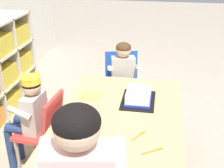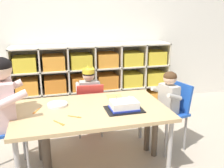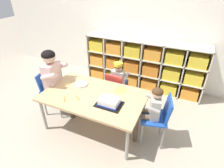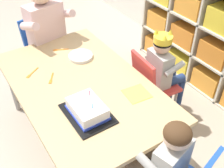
# 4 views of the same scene
# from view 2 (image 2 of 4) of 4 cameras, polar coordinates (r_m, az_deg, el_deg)

# --- Properties ---
(ground) EXTENTS (16.00, 16.00, 0.00)m
(ground) POSITION_cam_2_polar(r_m,az_deg,el_deg) (2.60, -4.44, -17.15)
(ground) COLOR tan
(classroom_back_wall) EXTENTS (6.26, 0.10, 2.70)m
(classroom_back_wall) POSITION_cam_2_polar(r_m,az_deg,el_deg) (3.80, -9.67, 14.89)
(classroom_back_wall) COLOR silver
(classroom_back_wall) RESTS_ON ground
(storage_cubby_shelf) EXTENTS (2.24, 0.39, 0.96)m
(storage_cubby_shelf) POSITION_cam_2_polar(r_m,az_deg,el_deg) (3.72, -4.12, 0.91)
(storage_cubby_shelf) COLOR beige
(storage_cubby_shelf) RESTS_ON ground
(activity_table) EXTENTS (1.38, 0.84, 0.57)m
(activity_table) POSITION_cam_2_polar(r_m,az_deg,el_deg) (2.35, -4.73, -6.40)
(activity_table) COLOR tan
(activity_table) RESTS_ON ground
(classroom_chair_blue) EXTENTS (0.34, 0.34, 0.65)m
(classroom_chair_blue) POSITION_cam_2_polar(r_m,az_deg,el_deg) (2.94, -5.00, -4.69)
(classroom_chair_blue) COLOR red
(classroom_chair_blue) RESTS_ON ground
(child_with_crown) EXTENTS (0.31, 0.31, 0.83)m
(child_with_crown) POSITION_cam_2_polar(r_m,az_deg,el_deg) (3.00, -5.27, -1.60)
(child_with_crown) COLOR #B2ADA3
(child_with_crown) RESTS_ON ground
(classroom_chair_adult_side) EXTENTS (0.40, 0.41, 0.71)m
(classroom_chair_adult_side) POSITION_cam_2_polar(r_m,az_deg,el_deg) (2.43, -23.65, -8.97)
(classroom_chair_adult_side) COLOR #1E4CA8
(classroom_chair_adult_side) RESTS_ON ground
(adult_helper_seated) EXTENTS (0.46, 0.44, 1.07)m
(adult_helper_seated) POSITION_cam_2_polar(r_m,az_deg,el_deg) (2.36, -21.46, -3.93)
(adult_helper_seated) COLOR beige
(adult_helper_seated) RESTS_ON ground
(classroom_chair_guest_side) EXTENTS (0.41, 0.41, 0.70)m
(classroom_chair_guest_side) POSITION_cam_2_polar(r_m,az_deg,el_deg) (2.75, 13.29, -5.56)
(classroom_chair_guest_side) COLOR #1E4CA8
(classroom_chair_guest_side) RESTS_ON ground
(guest_at_table_side) EXTENTS (0.33, 0.33, 0.84)m
(guest_at_table_side) POSITION_cam_2_polar(r_m,az_deg,el_deg) (2.64, 11.73, -3.75)
(guest_at_table_side) COLOR #B2ADA3
(guest_at_table_side) RESTS_ON ground
(birthday_cake_on_tray) EXTENTS (0.33, 0.24, 0.12)m
(birthday_cake_on_tray) POSITION_cam_2_polar(r_m,az_deg,el_deg) (2.29, 2.71, -4.95)
(birthday_cake_on_tray) COLOR black
(birthday_cake_on_tray) RESTS_ON activity_table
(paper_plate_stack) EXTENTS (0.19, 0.19, 0.02)m
(paper_plate_stack) POSITION_cam_2_polar(r_m,az_deg,el_deg) (2.45, -12.13, -4.52)
(paper_plate_stack) COLOR white
(paper_plate_stack) RESTS_ON activity_table
(paper_napkin_square) EXTENTS (0.17, 0.17, 0.00)m
(paper_napkin_square) POSITION_cam_2_polar(r_m,az_deg,el_deg) (2.64, 0.54, -2.85)
(paper_napkin_square) COLOR #F4DB4C
(paper_napkin_square) RESTS_ON activity_table
(fork_near_child_seat) EXTENTS (0.06, 0.12, 0.00)m
(fork_near_child_seat) POSITION_cam_2_polar(r_m,az_deg,el_deg) (2.37, -16.65, -5.86)
(fork_near_child_seat) COLOR orange
(fork_near_child_seat) RESTS_ON activity_table
(fork_beside_plate_stack) EXTENTS (0.11, 0.08, 0.00)m
(fork_beside_plate_stack) POSITION_cam_2_polar(r_m,az_deg,el_deg) (2.18, -8.20, -7.27)
(fork_beside_plate_stack) COLOR orange
(fork_beside_plate_stack) RESTS_ON activity_table
(fork_by_napkin) EXTENTS (0.09, 0.12, 0.00)m
(fork_by_napkin) POSITION_cam_2_polar(r_m,az_deg,el_deg) (2.08, -11.68, -8.58)
(fork_by_napkin) COLOR orange
(fork_by_napkin) RESTS_ON activity_table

